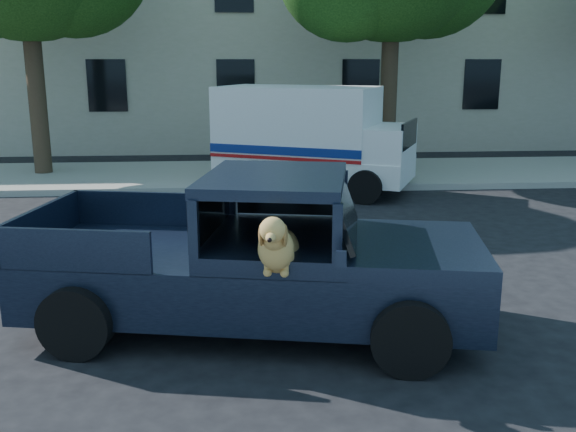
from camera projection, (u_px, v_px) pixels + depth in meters
name	position (u px, v px, depth m)	size (l,w,h in m)	color
ground	(156.00, 317.00, 7.65)	(120.00, 120.00, 0.00)	black
far_sidewalk	(199.00, 176.00, 16.54)	(60.00, 4.00, 0.15)	gray
lane_stripes	(297.00, 236.00, 11.09)	(21.60, 0.14, 0.01)	silver
building_main	(291.00, 16.00, 22.79)	(26.00, 6.00, 9.00)	beige
pickup_truck	(247.00, 277.00, 7.21)	(5.26, 3.00, 1.78)	black
mail_truck	(310.00, 146.00, 14.83)	(4.80, 3.65, 2.39)	silver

